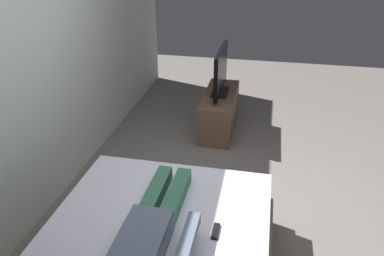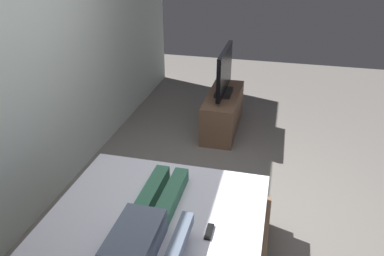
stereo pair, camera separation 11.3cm
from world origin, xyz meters
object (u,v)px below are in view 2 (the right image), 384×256
object	(u,v)px
tv_stand	(223,112)
tv	(224,73)
person	(144,229)
remote	(209,232)

from	to	relation	value
tv_stand	tv	size ratio (longest dim) A/B	1.25
person	remote	world-z (taller)	person
remote	tv	world-z (taller)	tv
remote	tv_stand	world-z (taller)	remote
tv_stand	tv	distance (m)	0.53
tv	remote	bearing A→B (deg)	-172.71
person	tv_stand	distance (m)	2.74
person	remote	bearing A→B (deg)	-69.53
remote	tv	bearing A→B (deg)	7.29
tv_stand	tv	xyz separation A→B (m)	(0.00, 0.00, 0.53)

